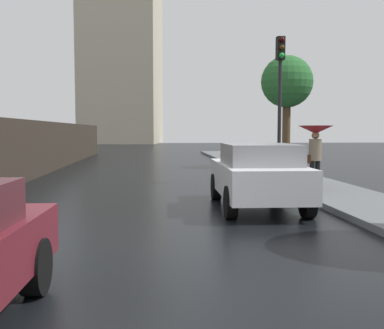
# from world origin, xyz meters

# --- Properties ---
(ground) EXTENTS (120.00, 120.00, 0.00)m
(ground) POSITION_xyz_m (0.00, 0.00, 0.00)
(ground) COLOR black
(car_white_near_kerb) EXTENTS (1.88, 4.01, 1.48)m
(car_white_near_kerb) POSITION_xyz_m (2.54, 3.56, 0.79)
(car_white_near_kerb) COLOR silver
(car_white_near_kerb) RESTS_ON ground
(pedestrian_with_umbrella_near) EXTENTS (0.97, 0.97, 1.78)m
(pedestrian_with_umbrella_near) POSITION_xyz_m (4.73, 5.90, 1.55)
(pedestrian_with_umbrella_near) COLOR black
(pedestrian_with_umbrella_near) RESTS_ON sidewalk_strip
(traffic_light) EXTENTS (0.26, 0.39, 4.71)m
(traffic_light) POSITION_xyz_m (4.35, 8.26, 3.38)
(traffic_light) COLOR black
(traffic_light) RESTS_ON sidewalk_strip
(street_tree_near) EXTENTS (2.45, 2.45, 5.32)m
(street_tree_near) POSITION_xyz_m (6.51, 14.79, 4.02)
(street_tree_near) COLOR #4C3823
(street_tree_near) RESTS_ON ground
(distant_tower) EXTENTS (11.65, 12.89, 30.13)m
(distant_tower) POSITION_xyz_m (-4.08, 59.93, 15.07)
(distant_tower) COLOR #B2A88E
(distant_tower) RESTS_ON ground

